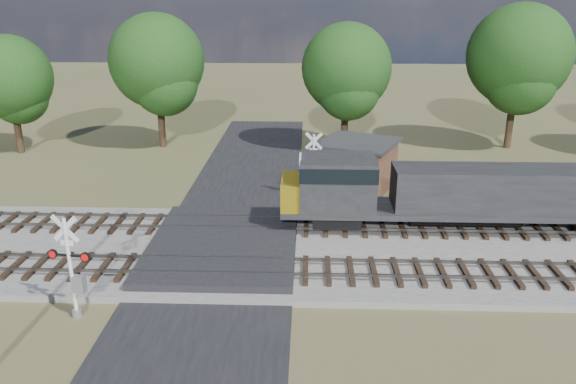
{
  "coord_description": "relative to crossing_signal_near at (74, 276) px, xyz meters",
  "views": [
    {
      "loc": [
        4.06,
        -24.15,
        11.85
      ],
      "look_at": [
        3.08,
        2.0,
        2.62
      ],
      "focal_mm": 35.0,
      "sensor_mm": 36.0,
      "label": 1
    }
  ],
  "objects": [
    {
      "name": "ballast_bed",
      "position": [
        14.77,
        5.99,
        -1.62
      ],
      "size": [
        140.0,
        10.0,
        0.3
      ],
      "primitive_type": "cube",
      "color": "gray",
      "rests_on": "ground"
    },
    {
      "name": "crossing_panel",
      "position": [
        4.77,
        5.99,
        -1.46
      ],
      "size": [
        7.0,
        9.0,
        0.62
      ],
      "primitive_type": "cube",
      "color": "#262628",
      "rests_on": "ground"
    },
    {
      "name": "road",
      "position": [
        4.77,
        5.49,
        -1.73
      ],
      "size": [
        7.0,
        60.0,
        0.08
      ],
      "primitive_type": "cube",
      "color": "black",
      "rests_on": "ground"
    },
    {
      "name": "crossing_signal_far",
      "position": [
        9.07,
        13.74,
        -0.03
      ],
      "size": [
        1.68,
        0.41,
        4.18
      ],
      "rotation": [
        0.0,
        0.0,
        2.99
      ],
      "color": "silver",
      "rests_on": "ground"
    },
    {
      "name": "crossing_signal_near",
      "position": [
        0.0,
        0.0,
        0.0
      ],
      "size": [
        1.71,
        0.42,
        4.26
      ],
      "rotation": [
        0.0,
        0.0,
        -0.16
      ],
      "color": "silver",
      "rests_on": "ground"
    },
    {
      "name": "ground",
      "position": [
        4.77,
        5.49,
        -1.77
      ],
      "size": [
        160.0,
        160.0,
        0.0
      ],
      "primitive_type": "plane",
      "color": "#4B552D",
      "rests_on": "ground"
    },
    {
      "name": "track_far",
      "position": [
        7.89,
        8.49,
        -1.36
      ],
      "size": [
        140.0,
        2.6,
        0.33
      ],
      "color": "black",
      "rests_on": "ballast_bed"
    },
    {
      "name": "track_near",
      "position": [
        7.89,
        3.49,
        -1.36
      ],
      "size": [
        140.0,
        2.6,
        0.33
      ],
      "color": "black",
      "rests_on": "ballast_bed"
    },
    {
      "name": "equipment_shed",
      "position": [
        12.0,
        16.1,
        -0.21
      ],
      "size": [
        5.97,
        5.97,
        3.08
      ],
      "rotation": [
        0.0,
        0.0,
        -0.43
      ],
      "color": "#4F3322",
      "rests_on": "ground"
    },
    {
      "name": "treeline",
      "position": [
        13.79,
        25.04,
        5.18
      ],
      "size": [
        86.39,
        10.99,
        11.37
      ],
      "color": "black",
      "rests_on": "ground"
    }
  ]
}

